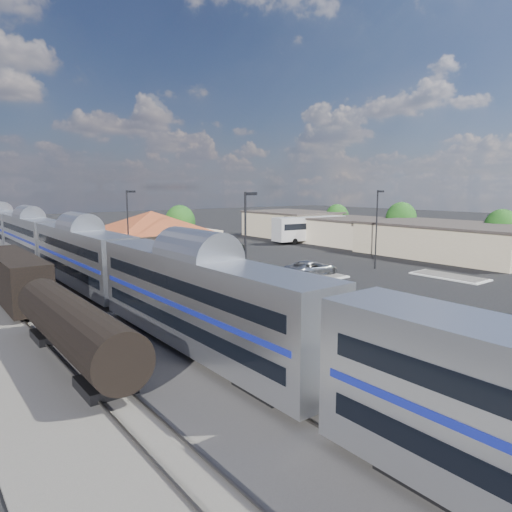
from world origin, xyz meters
TOP-DOWN VIEW (x-y plane):
  - ground at (0.00, 0.00)m, footprint 280.00×280.00m
  - railbed at (-21.00, 8.00)m, footprint 16.00×100.00m
  - platform at (-12.00, 6.00)m, footprint 5.50×92.00m
  - passenger_train at (-18.00, 10.05)m, footprint 3.00×104.00m
  - freight_cars at (-24.00, 7.75)m, footprint 2.80×46.00m
  - station_depot at (-4.56, 24.00)m, footprint 18.35×12.24m
  - buildings_east at (28.00, 14.28)m, footprint 14.40×51.40m
  - traffic_island_south at (4.00, 2.00)m, footprint 3.30×7.50m
  - traffic_island_north at (14.00, -8.00)m, footprint 3.30×7.50m
  - lamp_plat_s at (-10.90, -6.00)m, footprint 1.08×0.25m
  - lamp_plat_n at (-10.90, 16.00)m, footprint 1.08×0.25m
  - lamp_lot at (12.10, 0.00)m, footprint 1.08×0.25m
  - tree_east_a at (34.00, -4.00)m, footprint 4.56×4.56m
  - tree_east_b at (34.00, 12.00)m, footprint 4.94×4.94m
  - tree_east_c at (34.00, 26.00)m, footprint 4.41×4.41m
  - tree_depot at (3.00, 30.00)m, footprint 4.71×4.71m
  - suv at (2.95, 1.22)m, footprint 6.19×2.88m
  - coach_bus at (24.00, 23.09)m, footprint 13.88×4.40m
  - person_a at (-12.78, -13.65)m, footprint 0.52×0.66m
  - person_b at (-12.30, 7.55)m, footprint 0.83×1.01m
  - parked_car_a at (-8.50, 18.96)m, footprint 4.13×3.67m
  - parked_car_b at (-6.67, 19.26)m, footprint 4.53×4.13m
  - parked_car_c at (-3.47, 18.96)m, footprint 4.99×4.23m
  - parked_car_d at (-0.27, 19.26)m, footprint 5.11×4.63m
  - parked_car_e at (2.93, 18.96)m, footprint 4.42×3.95m
  - parked_car_f at (6.13, 19.26)m, footprint 3.98×3.56m

SIDE VIEW (x-z plane):
  - ground at x=0.00m, z-range 0.00..0.00m
  - railbed at x=-21.00m, z-range 0.00..0.12m
  - platform at x=-12.00m, z-range 0.00..0.18m
  - traffic_island_south at x=4.00m, z-range 0.00..0.21m
  - traffic_island_north at x=14.00m, z-range 0.00..0.21m
  - parked_car_f at x=6.13m, z-range 0.00..1.31m
  - parked_car_d at x=-0.27m, z-range 0.00..1.32m
  - parked_car_a at x=-8.50m, z-range 0.00..1.35m
  - parked_car_c at x=-3.47m, z-range 0.00..1.37m
  - parked_car_e at x=2.93m, z-range 0.00..1.45m
  - parked_car_b at x=-6.67m, z-range 0.00..1.50m
  - suv at x=2.95m, z-range 0.00..1.72m
  - person_a at x=-12.78m, z-range 0.18..1.78m
  - person_b at x=-12.30m, z-range 0.18..2.09m
  - freight_cars at x=-24.00m, z-range -0.07..3.93m
  - buildings_east at x=28.00m, z-range -0.13..4.67m
  - coach_bus at x=24.00m, z-range 0.33..4.71m
  - passenger_train at x=-18.00m, z-range 0.09..5.64m
  - station_depot at x=-4.56m, z-range 0.03..6.23m
  - tree_east_c at x=34.00m, z-range 0.66..6.87m
  - tree_east_a at x=34.00m, z-range 0.68..7.10m
  - tree_depot at x=3.00m, z-range 0.71..7.34m
  - tree_east_b at x=34.00m, z-range 0.74..7.70m
  - lamp_plat_s at x=-10.90m, z-range 0.84..9.84m
  - lamp_plat_n at x=-10.90m, z-range 0.84..9.84m
  - lamp_lot at x=12.10m, z-range 0.84..9.84m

